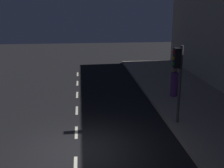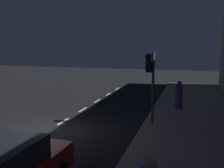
{
  "view_description": "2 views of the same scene",
  "coord_description": "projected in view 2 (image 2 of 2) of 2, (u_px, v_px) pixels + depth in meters",
  "views": [
    {
      "loc": [
        0.28,
        -9.61,
        5.2
      ],
      "look_at": [
        1.58,
        2.28,
        1.87
      ],
      "focal_mm": 46.46,
      "sensor_mm": 36.0,
      "label": 1
    },
    {
      "loc": [
        6.14,
        -10.65,
        3.93
      ],
      "look_at": [
        2.08,
        3.28,
        1.76
      ],
      "focal_mm": 44.43,
      "sensor_mm": 36.0,
      "label": 2
    }
  ],
  "objects": [
    {
      "name": "lane_centre_line",
      "position": [
        35.0,
        139.0,
        11.44
      ],
      "size": [
        0.12,
        27.2,
        0.01
      ],
      "color": "beige",
      "rests_on": "ground"
    },
    {
      "name": "traffic_light",
      "position": [
        150.0,
        73.0,
        12.61
      ],
      "size": [
        0.47,
        0.32,
        3.39
      ],
      "color": "#424244",
      "rests_on": "sidewalk"
    },
    {
      "name": "sidewalk",
      "position": [
        192.0,
        144.0,
        10.65
      ],
      "size": [
        4.5,
        32.0,
        0.15
      ],
      "color": "gray",
      "rests_on": "ground"
    },
    {
      "name": "ground_plane",
      "position": [
        47.0,
        131.0,
        12.39
      ],
      "size": [
        60.0,
        60.0,
        0.0
      ],
      "primitive_type": "plane",
      "color": "black"
    },
    {
      "name": "pedestrian_0",
      "position": [
        179.0,
        96.0,
        16.03
      ],
      "size": [
        0.54,
        0.54,
        1.61
      ],
      "rotation": [
        0.0,
        0.0,
        5.05
      ],
      "color": "#5B2D70",
      "rests_on": "sidewalk"
    }
  ]
}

